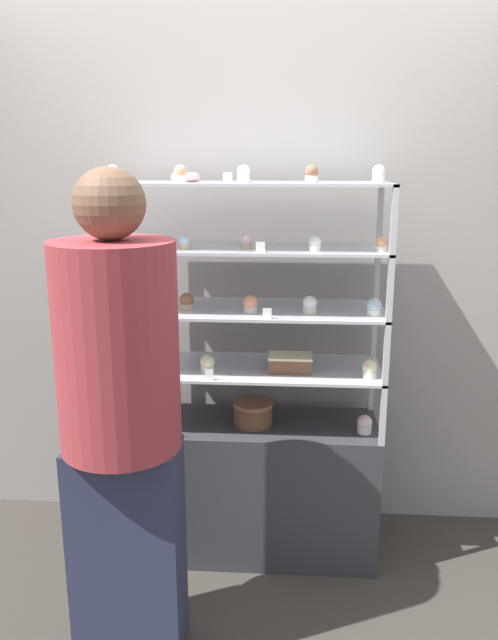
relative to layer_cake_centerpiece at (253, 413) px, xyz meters
The scene contains 36 objects.
ground_plane 0.69m from the layer_cake_centerpiece, 137.36° to the left, with size 20.00×20.00×0.00m, color #38332D.
back_wall 0.71m from the layer_cake_centerpiece, 92.97° to the left, with size 8.00×0.05×2.60m.
display_base 0.37m from the layer_cake_centerpiece, 137.36° to the left, with size 1.16×0.41×0.63m.
display_riser_lower 0.19m from the layer_cake_centerpiece, 137.36° to the left, with size 1.16×0.41×0.27m.
display_riser_middle 0.46m from the layer_cake_centerpiece, 137.36° to the left, with size 1.16×0.41×0.27m.
display_riser_upper 0.72m from the layer_cake_centerpiece, 137.36° to the left, with size 1.16×0.41×0.27m.
display_riser_top 0.99m from the layer_cake_centerpiece, 137.36° to the left, with size 1.16×0.41×0.27m.
layer_cake_centerpiece is the anchor object (origin of this frame).
sheet_cake_frosted 0.30m from the layer_cake_centerpiece, ahead, with size 0.19×0.12×0.07m.
cupcake_0 0.54m from the layer_cake_centerpiece, behind, with size 0.06×0.06×0.08m.
cupcake_1 0.49m from the layer_cake_centerpiece, ahead, with size 0.06×0.06×0.08m.
price_tag_0 0.36m from the layer_cake_centerpiece, 152.33° to the right, with size 0.04×0.00×0.04m.
cupcake_2 0.59m from the layer_cake_centerpiece, behind, with size 0.06×0.06×0.08m.
cupcake_3 0.32m from the layer_cake_centerpiece, 161.57° to the right, with size 0.06×0.06×0.08m.
cupcake_4 0.56m from the layer_cake_centerpiece, 10.70° to the right, with size 0.06×0.06×0.08m.
price_tag_1 0.34m from the layer_cake_centerpiece, 135.62° to the right, with size 0.04×0.00×0.04m.
cupcake_5 0.76m from the layer_cake_centerpiece, behind, with size 0.06×0.06×0.07m.
cupcake_6 0.58m from the layer_cake_centerpiece, behind, with size 0.06×0.06×0.07m.
cupcake_7 0.51m from the layer_cake_centerpiece, 98.87° to the right, with size 0.06×0.06×0.07m.
cupcake_8 0.57m from the layer_cake_centerpiece, 11.95° to the right, with size 0.06×0.06×0.07m.
cupcake_9 0.72m from the layer_cake_centerpiece, ahead, with size 0.06×0.06×0.07m.
price_tag_2 0.53m from the layer_cake_centerpiece, 68.49° to the right, with size 0.04×0.00×0.04m.
cupcake_10 0.95m from the layer_cake_centerpiece, behind, with size 0.05×0.05×0.06m.
cupcake_11 0.82m from the layer_cake_centerpiece, 165.59° to the right, with size 0.05×0.05×0.06m.
cupcake_12 0.77m from the layer_cake_centerpiece, 138.05° to the right, with size 0.05×0.05×0.06m.
cupcake_13 0.82m from the layer_cake_centerpiece, 20.34° to the right, with size 0.05×0.05×0.06m.
cupcake_14 0.93m from the layer_cake_centerpiece, ahead, with size 0.05×0.05×0.06m.
price_tag_3 0.78m from the layer_cake_centerpiece, 77.13° to the right, with size 0.04×0.00×0.04m.
cupcake_15 1.18m from the layer_cake_centerpiece, behind, with size 0.05×0.05×0.07m.
cupcake_16 1.08m from the layer_cake_centerpiece, 165.65° to the right, with size 0.05×0.05×0.07m.
cupcake_17 1.05m from the layer_cake_centerpiece, 110.83° to the right, with size 0.05×0.05×0.07m.
cupcake_18 1.07m from the layer_cake_centerpiece, 22.02° to the right, with size 0.05×0.05×0.07m.
cupcake_19 1.16m from the layer_cake_centerpiece, ahead, with size 0.05×0.05×0.07m.
price_tag_4 1.05m from the layer_cake_centerpiece, 117.60° to the right, with size 0.04×0.00×0.04m.
donut_glazed 1.07m from the layer_cake_centerpiece, 165.18° to the left, with size 0.12×0.12×0.04m.
customer_figure 0.80m from the layer_cake_centerpiece, 123.22° to the right, with size 0.41×0.41×1.77m.
Camera 1 is at (0.18, -2.61, 1.78)m, focal length 35.00 mm.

